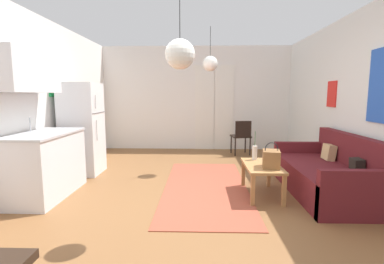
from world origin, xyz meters
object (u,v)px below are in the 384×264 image
(coffee_table, at_px, (262,169))
(refrigerator, at_px, (82,129))
(bamboo_vase, at_px, (255,153))
(handbag, at_px, (271,159))
(accent_chair, at_px, (242,135))
(couch, at_px, (330,175))
(pendant_lamp_near, at_px, (180,54))
(pendant_lamp_far, at_px, (210,64))

(coffee_table, height_order, refrigerator, refrigerator)
(bamboo_vase, xyz_separation_m, handbag, (0.14, -0.45, 0.01))
(refrigerator, height_order, accent_chair, refrigerator)
(couch, height_order, accent_chair, couch)
(handbag, distance_m, pendant_lamp_near, 1.92)
(refrigerator, bearing_deg, coffee_table, -19.43)
(coffee_table, bearing_deg, couch, 5.81)
(handbag, relative_size, refrigerator, 0.21)
(coffee_table, relative_size, accent_chair, 1.07)
(coffee_table, height_order, accent_chair, accent_chair)
(bamboo_vase, distance_m, handbag, 0.47)
(couch, height_order, handbag, couch)
(couch, height_order, coffee_table, couch)
(pendant_lamp_near, bearing_deg, pendant_lamp_far, 81.14)
(handbag, relative_size, pendant_lamp_near, 0.35)
(handbag, height_order, pendant_lamp_near, pendant_lamp_near)
(coffee_table, xyz_separation_m, handbag, (0.08, -0.15, 0.19))
(pendant_lamp_far, bearing_deg, pendant_lamp_near, -98.86)
(couch, bearing_deg, pendant_lamp_near, -151.25)
(pendant_lamp_far, bearing_deg, couch, -37.77)
(accent_chair, distance_m, pendant_lamp_far, 2.15)
(refrigerator, relative_size, accent_chair, 1.99)
(couch, xyz_separation_m, refrigerator, (-3.98, 0.95, 0.55))
(pendant_lamp_near, bearing_deg, bamboo_vase, 52.51)
(coffee_table, xyz_separation_m, accent_chair, (0.11, 2.72, 0.09))
(refrigerator, bearing_deg, accent_chair, 28.26)
(pendant_lamp_near, bearing_deg, refrigerator, 132.50)
(accent_chair, bearing_deg, handbag, 79.67)
(refrigerator, relative_size, pendant_lamp_far, 2.03)
(pendant_lamp_near, height_order, pendant_lamp_far, same)
(pendant_lamp_near, xyz_separation_m, pendant_lamp_far, (0.38, 2.44, 0.17))
(handbag, distance_m, refrigerator, 3.31)
(accent_chair, bearing_deg, pendant_lamp_far, 48.64)
(accent_chair, xyz_separation_m, pendant_lamp_far, (-0.80, -1.31, 1.52))
(bamboo_vase, bearing_deg, pendant_lamp_far, 120.14)
(refrigerator, bearing_deg, bamboo_vase, -14.37)
(couch, xyz_separation_m, coffee_table, (-0.99, -0.10, 0.11))
(couch, xyz_separation_m, handbag, (-0.91, -0.25, 0.30))
(couch, distance_m, bamboo_vase, 1.10)
(coffee_table, relative_size, handbag, 2.54)
(couch, relative_size, pendant_lamp_far, 2.42)
(handbag, xyz_separation_m, pendant_lamp_far, (-0.78, 1.56, 1.42))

